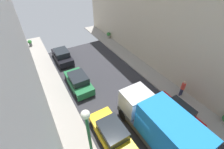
{
  "coord_description": "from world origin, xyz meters",
  "views": [
    {
      "loc": [
        -5.72,
        -4.56,
        10.72
      ],
      "look_at": [
        0.94,
        6.68,
        0.5
      ],
      "focal_mm": 24.34,
      "sensor_mm": 36.0,
      "label": 1
    }
  ],
  "objects_px": {
    "pedestrian": "(183,88)",
    "lamp_post": "(89,134)",
    "potted_plant_0": "(30,42)",
    "parked_car_left_5": "(62,56)",
    "parked_car_left_3": "(112,133)",
    "delivery_truck": "(160,126)",
    "parked_car_left_4": "(79,82)",
    "potted_plant_4": "(109,35)",
    "parked_car_right_2": "(176,113)"
  },
  "relations": [
    {
      "from": "parked_car_left_4",
      "to": "parked_car_right_2",
      "type": "height_order",
      "value": "same"
    },
    {
      "from": "potted_plant_4",
      "to": "lamp_post",
      "type": "height_order",
      "value": "lamp_post"
    },
    {
      "from": "parked_car_left_5",
      "to": "potted_plant_4",
      "type": "height_order",
      "value": "parked_car_left_5"
    },
    {
      "from": "parked_car_right_2",
      "to": "potted_plant_0",
      "type": "bearing_deg",
      "value": 112.93
    },
    {
      "from": "pedestrian",
      "to": "lamp_post",
      "type": "relative_size",
      "value": 0.33
    },
    {
      "from": "parked_car_left_4",
      "to": "parked_car_right_2",
      "type": "distance_m",
      "value": 9.41
    },
    {
      "from": "parked_car_right_2",
      "to": "parked_car_left_4",
      "type": "bearing_deg",
      "value": 125.03
    },
    {
      "from": "parked_car_left_5",
      "to": "potted_plant_0",
      "type": "xyz_separation_m",
      "value": [
        -2.98,
        6.31,
        -0.04
      ]
    },
    {
      "from": "parked_car_left_5",
      "to": "parked_car_left_4",
      "type": "bearing_deg",
      "value": -90.0
    },
    {
      "from": "delivery_truck",
      "to": "pedestrian",
      "type": "xyz_separation_m",
      "value": [
        5.19,
        2.11,
        -0.71
      ]
    },
    {
      "from": "parked_car_right_2",
      "to": "lamp_post",
      "type": "height_order",
      "value": "lamp_post"
    },
    {
      "from": "parked_car_left_4",
      "to": "potted_plant_4",
      "type": "distance_m",
      "value": 11.91
    },
    {
      "from": "parked_car_left_5",
      "to": "parked_car_left_3",
      "type": "bearing_deg",
      "value": -90.0
    },
    {
      "from": "parked_car_left_3",
      "to": "parked_car_left_4",
      "type": "relative_size",
      "value": 1.0
    },
    {
      "from": "parked_car_left_4",
      "to": "potted_plant_4",
      "type": "height_order",
      "value": "parked_car_left_4"
    },
    {
      "from": "parked_car_left_5",
      "to": "potted_plant_0",
      "type": "distance_m",
      "value": 6.98
    },
    {
      "from": "parked_car_left_3",
      "to": "potted_plant_4",
      "type": "relative_size",
      "value": 4.34
    },
    {
      "from": "pedestrian",
      "to": "lamp_post",
      "type": "xyz_separation_m",
      "value": [
        -9.79,
        -1.33,
        2.56
      ]
    },
    {
      "from": "delivery_truck",
      "to": "pedestrian",
      "type": "bearing_deg",
      "value": 22.09
    },
    {
      "from": "parked_car_left_5",
      "to": "potted_plant_4",
      "type": "relative_size",
      "value": 4.34
    },
    {
      "from": "parked_car_left_3",
      "to": "pedestrian",
      "type": "xyz_separation_m",
      "value": [
        7.89,
        0.39,
        0.35
      ]
    },
    {
      "from": "delivery_truck",
      "to": "pedestrian",
      "type": "height_order",
      "value": "delivery_truck"
    },
    {
      "from": "delivery_truck",
      "to": "potted_plant_0",
      "type": "relative_size",
      "value": 7.18
    },
    {
      "from": "parked_car_left_4",
      "to": "pedestrian",
      "type": "height_order",
      "value": "pedestrian"
    },
    {
      "from": "parked_car_left_5",
      "to": "delivery_truck",
      "type": "xyz_separation_m",
      "value": [
        2.7,
        -14.1,
        1.07
      ]
    },
    {
      "from": "parked_car_left_4",
      "to": "parked_car_left_5",
      "type": "bearing_deg",
      "value": 90.0
    },
    {
      "from": "potted_plant_0",
      "to": "lamp_post",
      "type": "bearing_deg",
      "value": -86.85
    },
    {
      "from": "parked_car_left_5",
      "to": "lamp_post",
      "type": "height_order",
      "value": "lamp_post"
    },
    {
      "from": "potted_plant_0",
      "to": "parked_car_left_3",
      "type": "bearing_deg",
      "value": -80.95
    },
    {
      "from": "parked_car_left_5",
      "to": "potted_plant_4",
      "type": "distance_m",
      "value": 8.76
    },
    {
      "from": "delivery_truck",
      "to": "lamp_post",
      "type": "xyz_separation_m",
      "value": [
        -4.6,
        0.78,
        1.85
      ]
    },
    {
      "from": "parked_car_left_5",
      "to": "delivery_truck",
      "type": "relative_size",
      "value": 0.64
    },
    {
      "from": "parked_car_left_3",
      "to": "delivery_truck",
      "type": "xyz_separation_m",
      "value": [
        2.7,
        -1.72,
        1.07
      ]
    },
    {
      "from": "parked_car_left_4",
      "to": "potted_plant_0",
      "type": "xyz_separation_m",
      "value": [
        -2.98,
        12.1,
        -0.04
      ]
    },
    {
      "from": "lamp_post",
      "to": "parked_car_left_3",
      "type": "bearing_deg",
      "value": 26.38
    },
    {
      "from": "parked_car_left_4",
      "to": "potted_plant_0",
      "type": "bearing_deg",
      "value": 103.83
    },
    {
      "from": "delivery_truck",
      "to": "potted_plant_4",
      "type": "height_order",
      "value": "delivery_truck"
    },
    {
      "from": "pedestrian",
      "to": "lamp_post",
      "type": "height_order",
      "value": "lamp_post"
    },
    {
      "from": "lamp_post",
      "to": "potted_plant_4",
      "type": "bearing_deg",
      "value": 57.49
    },
    {
      "from": "potted_plant_0",
      "to": "parked_car_right_2",
      "type": "bearing_deg",
      "value": -67.07
    },
    {
      "from": "parked_car_left_4",
      "to": "potted_plant_0",
      "type": "relative_size",
      "value": 4.57
    },
    {
      "from": "lamp_post",
      "to": "parked_car_left_5",
      "type": "bearing_deg",
      "value": 81.88
    },
    {
      "from": "parked_car_left_4",
      "to": "potted_plant_4",
      "type": "relative_size",
      "value": 4.34
    },
    {
      "from": "delivery_truck",
      "to": "potted_plant_4",
      "type": "xyz_separation_m",
      "value": [
        5.63,
        16.83,
        -1.1
      ]
    },
    {
      "from": "parked_car_left_5",
      "to": "delivery_truck",
      "type": "distance_m",
      "value": 14.4
    },
    {
      "from": "delivery_truck",
      "to": "potted_plant_4",
      "type": "distance_m",
      "value": 17.78
    },
    {
      "from": "parked_car_left_4",
      "to": "delivery_truck",
      "type": "distance_m",
      "value": 8.81
    },
    {
      "from": "parked_car_right_2",
      "to": "delivery_truck",
      "type": "xyz_separation_m",
      "value": [
        -2.7,
        -0.61,
        1.07
      ]
    },
    {
      "from": "parked_car_left_4",
      "to": "delivery_truck",
      "type": "height_order",
      "value": "delivery_truck"
    },
    {
      "from": "parked_car_left_5",
      "to": "potted_plant_0",
      "type": "bearing_deg",
      "value": 115.27
    }
  ]
}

